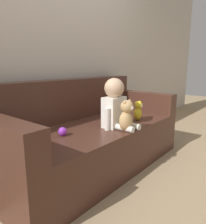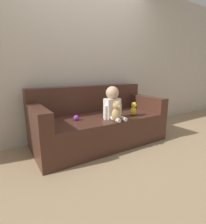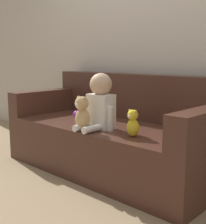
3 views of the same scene
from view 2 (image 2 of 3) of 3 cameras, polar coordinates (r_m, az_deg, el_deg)
ground_plane at (r=2.74m, az=-0.87°, el=-9.96°), size 12.00×12.00×0.00m
wall_back at (r=2.99m, az=-6.40°, el=17.34°), size 8.00×0.05×2.60m
couch at (r=2.68m, az=-1.49°, el=-3.59°), size 1.95×0.87×0.85m
person_baby at (r=2.43m, az=3.17°, el=2.77°), size 0.29×0.33×0.45m
teddy_bear_brown at (r=2.29m, az=4.45°, el=0.23°), size 0.13×0.13×0.27m
plush_toy_side at (r=2.65m, az=9.94°, el=1.00°), size 0.10×0.09×0.20m
toy_ball at (r=2.38m, az=-8.74°, el=-1.88°), size 0.07×0.07×0.07m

